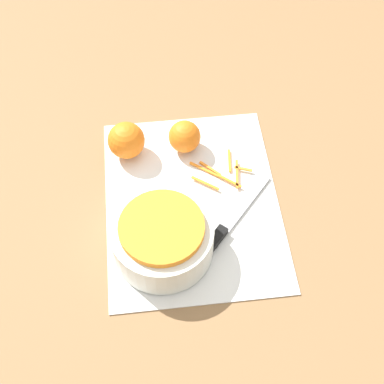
# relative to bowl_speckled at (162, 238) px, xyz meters

# --- Properties ---
(ground_plane) EXTENTS (4.00, 4.00, 0.00)m
(ground_plane) POSITION_rel_bowl_speckled_xyz_m (0.10, -0.07, -0.05)
(ground_plane) COLOR olive
(cutting_board) EXTENTS (0.44, 0.34, 0.01)m
(cutting_board) POSITION_rel_bowl_speckled_xyz_m (0.10, -0.07, -0.05)
(cutting_board) COLOR silver
(cutting_board) RESTS_ON ground_plane
(bowl_speckled) EXTENTS (0.19, 0.19, 0.09)m
(bowl_speckled) POSITION_rel_bowl_speckled_xyz_m (0.00, 0.00, 0.00)
(bowl_speckled) COLOR silver
(bowl_speckled) RESTS_ON cutting_board
(knife) EXTENTS (0.21, 0.19, 0.02)m
(knife) POSITION_rel_bowl_speckled_xyz_m (0.01, -0.11, -0.04)
(knife) COLOR black
(knife) RESTS_ON cutting_board
(orange_left) EXTENTS (0.08, 0.08, 0.08)m
(orange_left) POSITION_rel_bowl_speckled_xyz_m (0.24, 0.06, -0.00)
(orange_left) COLOR orange
(orange_left) RESTS_ON cutting_board
(orange_right) EXTENTS (0.07, 0.07, 0.07)m
(orange_right) POSITION_rel_bowl_speckled_xyz_m (0.24, -0.06, -0.01)
(orange_right) COLOR orange
(orange_right) RESTS_ON cutting_board
(peel_pile) EXTENTS (0.10, 0.13, 0.01)m
(peel_pile) POSITION_rel_bowl_speckled_xyz_m (0.16, -0.13, -0.04)
(peel_pile) COLOR orange
(peel_pile) RESTS_ON cutting_board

